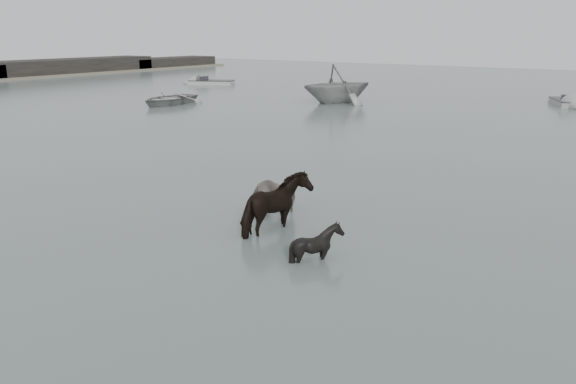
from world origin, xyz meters
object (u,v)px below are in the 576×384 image
Objects in this scene: pony_pinto at (274,187)px; pony_dark at (278,199)px; pony_black at (317,235)px; rowboat_lead at (168,97)px.

pony_dark is (1.04, -1.26, 0.13)m from pony_pinto.
pony_dark is 1.48× the size of pony_black.
pony_pinto is at bearing -42.34° from rowboat_lead.
pony_black is at bearing -134.12° from pony_pinto.
pony_dark is 25.92m from rowboat_lead.
pony_black is at bearing -136.47° from pony_dark.
pony_pinto reaches higher than pony_black.
pony_dark reaches higher than rowboat_lead.
pony_black reaches higher than rowboat_lead.
pony_black is (1.65, -0.91, -0.26)m from pony_dark.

